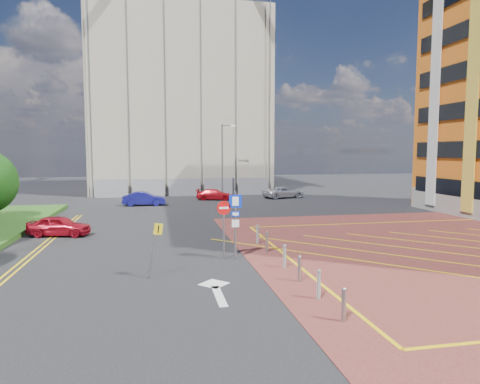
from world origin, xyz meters
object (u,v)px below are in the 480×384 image
object	(u,v)px
sign_cluster	(231,218)
warning_sign	(155,243)
lamp_back	(223,158)
car_red_left	(59,226)
car_silver_back	(283,192)
car_red_back	(215,194)
car_blue_back	(144,199)

from	to	relation	value
sign_cluster	warning_sign	distance (m)	4.29
lamp_back	sign_cluster	bearing A→B (deg)	-97.97
sign_cluster	car_red_left	bearing A→B (deg)	140.95
lamp_back	car_silver_back	world-z (taller)	lamp_back
lamp_back	sign_cluster	world-z (taller)	lamp_back
lamp_back	car_red_back	bearing A→B (deg)	-117.02
car_red_back	car_silver_back	xyz separation A→B (m)	(7.56, 0.46, 0.06)
sign_cluster	car_blue_back	distance (m)	21.74
sign_cluster	car_red_left	xyz separation A→B (m)	(-9.18, 7.44, -1.34)
sign_cluster	warning_sign	size ratio (longest dim) A/B	1.42
car_red_left	car_blue_back	distance (m)	14.52
lamp_back	car_red_left	world-z (taller)	lamp_back
warning_sign	car_silver_back	world-z (taller)	warning_sign
car_blue_back	car_red_back	distance (m)	7.91
car_red_back	car_silver_back	distance (m)	7.58
car_silver_back	car_red_back	bearing A→B (deg)	78.92
lamp_back	car_red_left	bearing A→B (deg)	-123.51
warning_sign	car_red_back	world-z (taller)	warning_sign
car_red_left	lamp_back	bearing A→B (deg)	-22.69
warning_sign	car_red_left	size ratio (longest dim) A/B	0.62
warning_sign	car_blue_back	distance (m)	23.68
warning_sign	car_silver_back	distance (m)	30.71
warning_sign	car_red_back	xyz separation A→B (m)	(6.06, 27.06, -0.86)
warning_sign	car_blue_back	size ratio (longest dim) A/B	0.57
lamp_back	car_blue_back	xyz separation A→B (m)	(-8.34, -5.80, -3.71)
sign_cluster	car_red_back	world-z (taller)	sign_cluster
sign_cluster	car_blue_back	world-z (taller)	sign_cluster
sign_cluster	car_blue_back	bearing A→B (deg)	102.13
sign_cluster	car_red_back	size ratio (longest dim) A/B	0.82
lamp_back	car_red_back	xyz separation A→B (m)	(-1.22, -2.38, -3.80)
lamp_back	car_silver_back	distance (m)	7.61
car_blue_back	sign_cluster	bearing A→B (deg)	-164.58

